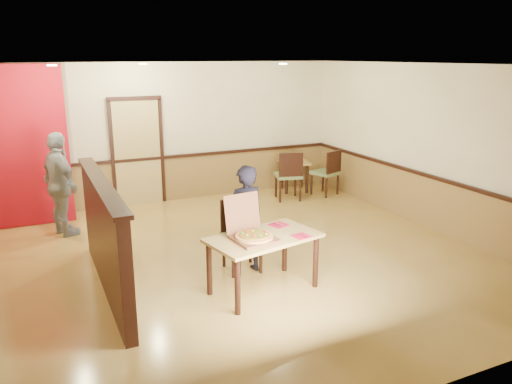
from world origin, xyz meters
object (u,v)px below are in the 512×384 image
Objects in this scene: diner_chair at (240,232)px; main_table at (263,244)px; side_chair_left at (289,174)px; diner at (245,220)px; passerby at (61,185)px; pizza_box at (252,234)px; side_chair_right at (328,171)px; side_table at (294,169)px; condiment at (293,158)px.

main_table is at bearing -88.03° from diner_chair.
diner reaches higher than side_chair_left.
side_chair_left reaches higher than main_table.
diner is at bearing -161.83° from passerby.
diner is at bearing 66.77° from pizza_box.
side_chair_right reaches higher than side_table.
diner_chair is 1.00× the size of side_chair_right.
side_chair_right is 4.91m from pizza_box.
side_table is 4.44m from diner.
main_table is 2.02× the size of side_table.
main_table is 4.96m from side_table.
side_chair_left is 0.86m from condiment.
diner_chair is 0.27m from diner.
side_chair_left is (2.25, 2.73, 0.03)m from diner_chair.
diner_chair is 0.65× the size of diner.
diner reaches higher than pizza_box.
main_table is at bearing -123.51° from side_table.
pizza_box is at bearing -124.94° from side_table.
passerby is at bearing -17.27° from side_chair_right.
side_table is at bearing -100.43° from condiment.
pizza_box reaches higher than condiment.
side_chair_right is 0.56× the size of passerby.
condiment is at bearing 79.57° from side_table.
main_table is 0.79m from diner_chair.
pizza_box is at bearing 70.50° from side_chair_left.
pizza_box is (-0.20, -0.66, 0.04)m from diner.
main_table is 1.54× the size of side_chair_right.
main_table is at bearing 80.88° from diner.
pizza_box is at bearing 66.52° from diner.
condiment is (2.74, 3.42, 0.19)m from diner_chair.
side_chair_left is 1.64× the size of pizza_box.
main_table is at bearing 27.63° from side_chair_right.
side_chair_left is at bearing 48.82° from pizza_box.
side_chair_right is 7.33× the size of condiment.
diner_chair is at bearing 65.49° from side_chair_left.
diner_chair is at bearing -129.10° from side_table.
main_table is 0.25m from pizza_box.
pizza_box is 4.70× the size of condiment.
passerby is at bearing -169.13° from condiment.
passerby is (-4.87, -0.87, 0.38)m from side_table.
condiment is (2.75, 4.20, 0.10)m from main_table.
side_chair_left is 4.42m from passerby.
main_table is 0.99× the size of diner.
side_table is at bearing 44.96° from main_table.
side_chair_right is at bearing 36.05° from main_table.
diner_chair is (0.01, 0.78, -0.09)m from main_table.
passerby reaches higher than side_chair_left.
diner is (0.01, -0.15, 0.22)m from diner_chair.
side_chair_left reaches higher than side_chair_right.
side_chair_right is (0.94, 0.01, -0.03)m from side_chair_left.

